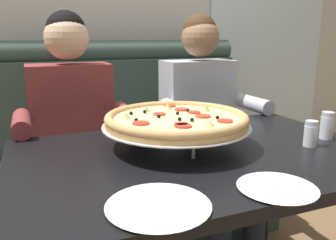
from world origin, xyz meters
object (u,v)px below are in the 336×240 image
at_px(plate_near_left, 158,203).
at_px(booth_bench, 132,163).
at_px(plate_far_side, 277,185).
at_px(patio_chair, 213,100).
at_px(dining_table, 200,176).
at_px(shaker_oregano, 327,127).
at_px(shaker_parmesan, 311,135).
at_px(diner_right, 206,117).
at_px(pizza, 176,120).
at_px(diner_left, 75,130).

bearing_deg(plate_near_left, booth_bench, 76.87).
bearing_deg(plate_far_side, patio_chair, 64.20).
height_order(dining_table, shaker_oregano, shaker_oregano).
relative_size(plate_near_left, patio_chair, 0.30).
xyz_separation_m(shaker_parmesan, patio_chair, (0.76, 2.07, -0.27)).
xyz_separation_m(diner_right, shaker_parmesan, (0.05, -0.72, 0.08)).
height_order(pizza, plate_near_left, pizza).
bearing_deg(pizza, dining_table, -60.78).
height_order(pizza, shaker_parmesan, pizza).
bearing_deg(shaker_oregano, shaker_parmesan, -158.82).
height_order(plate_near_left, plate_far_side, same).
bearing_deg(patio_chair, diner_left, -138.66).
height_order(booth_bench, plate_far_side, booth_bench).
height_order(pizza, plate_far_side, pizza).
bearing_deg(pizza, diner_right, 52.21).
bearing_deg(shaker_parmesan, plate_far_side, -144.58).
relative_size(dining_table, shaker_parmesan, 13.42).
xyz_separation_m(pizza, patio_chair, (1.22, 1.88, -0.33)).
bearing_deg(plate_far_side, shaker_parmesan, 35.42).
bearing_deg(patio_chair, dining_table, -120.68).
xyz_separation_m(diner_right, plate_near_left, (-0.64, -0.95, 0.05)).
relative_size(diner_right, plate_near_left, 4.95).
xyz_separation_m(dining_table, diner_right, (0.36, 0.63, 0.05)).
distance_m(shaker_oregano, patio_chair, 2.13).
height_order(diner_right, shaker_parmesan, diner_right).
distance_m(booth_bench, diner_right, 0.54).
relative_size(shaker_parmesan, plate_near_left, 0.38).
height_order(diner_left, shaker_parmesan, diner_left).
distance_m(pizza, patio_chair, 2.26).
distance_m(shaker_parmesan, patio_chair, 2.22).
height_order(dining_table, shaker_parmesan, shaker_parmesan).
distance_m(dining_table, shaker_oregano, 0.56).
height_order(shaker_oregano, shaker_parmesan, shaker_oregano).
distance_m(diner_left, pizza, 0.63).
height_order(dining_table, plate_near_left, plate_near_left).
xyz_separation_m(booth_bench, dining_table, (0.00, -0.89, 0.26)).
distance_m(pizza, shaker_parmesan, 0.50).
relative_size(diner_left, plate_near_left, 4.95).
bearing_deg(pizza, patio_chair, 56.89).
relative_size(pizza, patio_chair, 0.64).
xyz_separation_m(dining_table, plate_far_side, (0.05, -0.35, 0.10)).
bearing_deg(plate_near_left, shaker_parmesan, 18.52).
relative_size(diner_right, pizza, 2.33).
bearing_deg(patio_chair, plate_far_side, -115.80).
bearing_deg(shaker_oregano, diner_left, 143.37).
bearing_deg(plate_far_side, plate_near_left, 175.65).
distance_m(booth_bench, plate_near_left, 1.30).
relative_size(plate_far_side, patio_chair, 0.25).
bearing_deg(patio_chair, shaker_oregano, -107.32).
bearing_deg(shaker_parmesan, patio_chair, 69.78).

